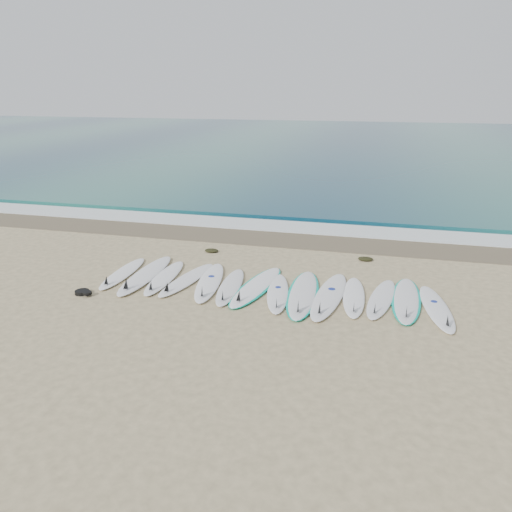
% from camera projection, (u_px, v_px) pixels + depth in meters
% --- Properties ---
extents(ground, '(120.00, 120.00, 0.00)m').
position_uv_depth(ground, '(267.00, 290.00, 11.64)').
color(ground, tan).
extents(ocean, '(120.00, 55.00, 0.03)m').
position_uv_depth(ocean, '(354.00, 143.00, 41.47)').
color(ocean, '#185359').
rests_on(ocean, ground).
extents(wet_sand_band, '(120.00, 1.80, 0.01)m').
position_uv_depth(wet_sand_band, '(297.00, 240.00, 15.41)').
color(wet_sand_band, brown).
rests_on(wet_sand_band, ground).
extents(foam_band, '(120.00, 1.40, 0.04)m').
position_uv_depth(foam_band, '(304.00, 228.00, 16.69)').
color(foam_band, silver).
rests_on(foam_band, ground).
extents(wave_crest, '(120.00, 1.00, 0.10)m').
position_uv_depth(wave_crest, '(310.00, 216.00, 18.05)').
color(wave_crest, '#185359').
rests_on(wave_crest, ground).
extents(surfboard_0, '(0.57, 2.34, 0.30)m').
position_uv_depth(surfboard_0, '(122.00, 274.00, 12.52)').
color(surfboard_0, white).
rests_on(surfboard_0, ground).
extents(surfboard_1, '(0.65, 2.88, 0.37)m').
position_uv_depth(surfboard_1, '(145.00, 275.00, 12.37)').
color(surfboard_1, white).
rests_on(surfboard_1, ground).
extents(surfboard_2, '(0.64, 2.43, 0.31)m').
position_uv_depth(surfboard_2, '(164.00, 278.00, 12.22)').
color(surfboard_2, white).
rests_on(surfboard_2, ground).
extents(surfboard_3, '(0.89, 2.49, 0.31)m').
position_uv_depth(surfboard_3, '(186.00, 280.00, 12.10)').
color(surfboard_3, white).
rests_on(surfboard_3, ground).
extents(surfboard_4, '(0.95, 2.65, 0.33)m').
position_uv_depth(surfboard_4, '(209.00, 282.00, 11.94)').
color(surfboard_4, white).
rests_on(surfboard_4, ground).
extents(surfboard_5, '(0.72, 2.39, 0.30)m').
position_uv_depth(surfboard_5, '(230.00, 287.00, 11.68)').
color(surfboard_5, silver).
rests_on(surfboard_5, ground).
extents(surfboard_6, '(1.07, 2.82, 0.35)m').
position_uv_depth(surfboard_6, '(256.00, 287.00, 11.70)').
color(surfboard_6, white).
rests_on(surfboard_6, ground).
extents(surfboard_7, '(0.88, 2.39, 0.30)m').
position_uv_depth(surfboard_7, '(278.00, 293.00, 11.32)').
color(surfboard_7, white).
rests_on(surfboard_7, ground).
extents(surfboard_8, '(0.86, 2.93, 0.37)m').
position_uv_depth(surfboard_8, '(303.00, 294.00, 11.28)').
color(surfboard_8, silver).
rests_on(surfboard_8, ground).
extents(surfboard_9, '(0.84, 2.90, 0.37)m').
position_uv_depth(surfboard_9, '(329.00, 296.00, 11.14)').
color(surfboard_9, white).
rests_on(surfboard_9, ground).
extents(surfboard_10, '(0.62, 2.37, 0.30)m').
position_uv_depth(surfboard_10, '(354.00, 297.00, 11.12)').
color(surfboard_10, white).
rests_on(surfboard_10, ground).
extents(surfboard_11, '(0.85, 2.43, 0.30)m').
position_uv_depth(surfboard_11, '(381.00, 299.00, 11.01)').
color(surfboard_11, white).
rests_on(surfboard_11, ground).
extents(surfboard_12, '(0.74, 2.66, 0.34)m').
position_uv_depth(surfboard_12, '(406.00, 300.00, 10.97)').
color(surfboard_12, silver).
rests_on(surfboard_12, ground).
extents(surfboard_13, '(0.83, 2.49, 0.31)m').
position_uv_depth(surfboard_13, '(437.00, 309.00, 10.54)').
color(surfboard_13, white).
rests_on(surfboard_13, ground).
extents(seaweed_near, '(0.40, 0.31, 0.08)m').
position_uv_depth(seaweed_near, '(211.00, 251.00, 14.31)').
color(seaweed_near, black).
rests_on(seaweed_near, ground).
extents(seaweed_far, '(0.41, 0.32, 0.08)m').
position_uv_depth(seaweed_far, '(365.00, 259.00, 13.62)').
color(seaweed_far, black).
rests_on(seaweed_far, ground).
extents(leash_coil, '(0.46, 0.36, 0.11)m').
position_uv_depth(leash_coil, '(83.00, 292.00, 11.38)').
color(leash_coil, black).
rests_on(leash_coil, ground).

